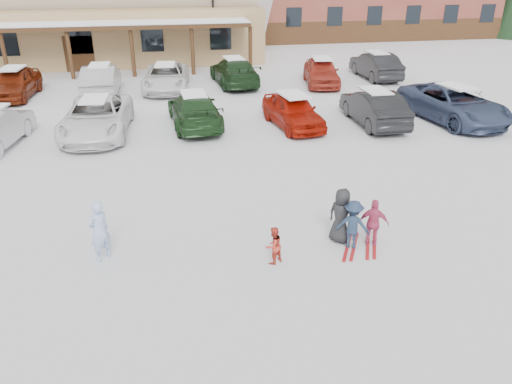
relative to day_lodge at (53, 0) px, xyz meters
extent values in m
plane|color=white|center=(9.00, -27.96, -3.94)|extent=(160.00, 160.00, 0.00)
cube|color=tan|center=(0.00, 0.04, -2.14)|extent=(28.00, 10.00, 3.60)
cube|color=#422814|center=(0.00, -6.16, -1.04)|extent=(25.20, 2.60, 0.25)
cube|color=#422814|center=(25.00, 3.08, -3.04)|extent=(24.00, 0.10, 1.80)
cylinder|color=black|center=(10.73, -3.43, -1.12)|extent=(0.16, 0.16, 5.65)
cylinder|color=black|center=(39.00, 4.04, -3.28)|extent=(0.60, 0.60, 1.32)
cylinder|color=black|center=(15.00, 16.04, -3.40)|extent=(0.60, 0.60, 1.08)
cylinder|color=black|center=(43.00, 18.04, -3.25)|extent=(0.60, 0.60, 1.38)
imported|color=#A5BEED|center=(5.36, -27.94, -3.17)|extent=(0.67, 0.65, 1.55)
imported|color=red|center=(9.37, -28.84, -3.47)|extent=(0.58, 0.55, 0.95)
imported|color=#1E2E45|center=(11.44, -28.52, -3.30)|extent=(0.96, 0.80, 1.29)
cube|color=maroon|center=(11.44, -28.52, -3.93)|extent=(0.82, 1.34, 0.03)
imported|color=#C43D64|center=(11.99, -28.52, -3.31)|extent=(0.81, 0.58, 1.27)
cube|color=maroon|center=(11.99, -28.52, -3.93)|extent=(0.73, 1.37, 0.03)
imported|color=black|center=(11.26, -28.16, -3.22)|extent=(0.81, 0.84, 1.46)
imported|color=white|center=(4.33, -18.21, -3.19)|extent=(2.78, 5.54, 1.50)
imported|color=#1B3B1A|center=(8.32, -17.75, -3.24)|extent=(2.29, 4.98, 1.41)
imported|color=#A61607|center=(12.44, -18.61, -3.24)|extent=(2.25, 4.32, 1.40)
imported|color=black|center=(15.98, -18.90, -3.20)|extent=(1.59, 4.51, 1.49)
imported|color=#354160|center=(19.63, -19.05, -3.17)|extent=(3.47, 5.95, 1.56)
imported|color=maroon|center=(-0.43, -11.24, -3.18)|extent=(2.13, 4.61, 1.53)
imported|color=#ADADB1|center=(3.89, -11.42, -3.16)|extent=(1.69, 4.76, 1.57)
imported|color=white|center=(7.26, -10.97, -3.24)|extent=(2.75, 5.22, 1.40)
imported|color=#183318|center=(11.10, -10.40, -3.19)|extent=(2.52, 5.33, 1.50)
imported|color=#AC3221|center=(15.96, -11.33, -3.19)|extent=(2.50, 4.66, 1.51)
imported|color=black|center=(19.67, -10.26, -3.18)|extent=(1.68, 4.65, 1.53)
camera|label=1|loc=(7.13, -38.67, 2.66)|focal=35.00mm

